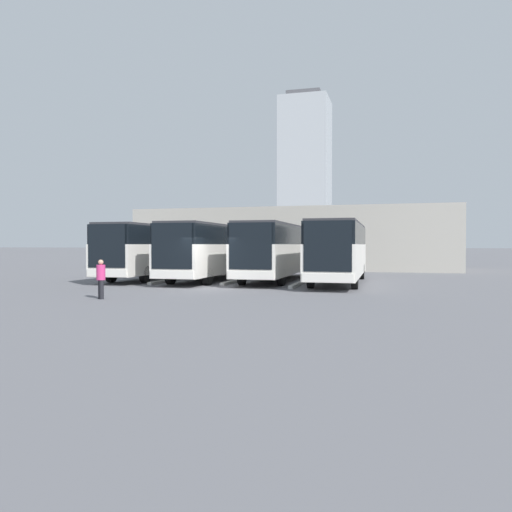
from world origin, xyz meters
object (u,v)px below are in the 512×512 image
at_px(bus_0, 339,250).
at_px(bus_3, 156,249).
at_px(bus_2, 212,249).
at_px(pedestrian, 101,278).
at_px(bus_1, 276,249).

distance_m(bus_0, bus_3, 11.57).
bearing_deg(bus_0, bus_2, -3.53).
distance_m(bus_0, pedestrian, 13.49).
xyz_separation_m(bus_3, pedestrian, (-3.33, 11.33, -1.03)).
xyz_separation_m(bus_0, bus_3, (11.55, -0.68, 0.00)).
height_order(bus_1, bus_2, same).
height_order(bus_0, pedestrian, bus_0).
bearing_deg(bus_0, bus_1, -15.07).
bearing_deg(bus_3, pedestrian, 105.34).
bearing_deg(pedestrian, bus_1, -66.96).
distance_m(bus_1, pedestrian, 12.44).
height_order(bus_1, bus_3, same).
relative_size(bus_1, bus_3, 1.00).
height_order(bus_0, bus_3, same).
bearing_deg(bus_3, bus_1, -178.99).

